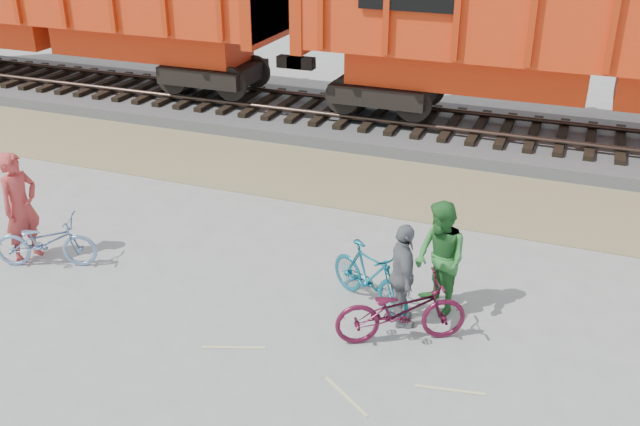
% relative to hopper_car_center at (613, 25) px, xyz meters
% --- Properties ---
extents(ground, '(120.00, 120.00, 0.00)m').
position_rel_hopper_car_center_xyz_m(ground, '(-3.29, -9.00, -3.01)').
color(ground, '#9E9E99').
rests_on(ground, ground).
extents(gravel_strip, '(120.00, 3.00, 0.02)m').
position_rel_hopper_car_center_xyz_m(gravel_strip, '(-3.29, -3.50, -3.00)').
color(gravel_strip, '#9A885F').
rests_on(gravel_strip, ground).
extents(ballast_bed, '(120.00, 4.00, 0.30)m').
position_rel_hopper_car_center_xyz_m(ballast_bed, '(-3.29, 0.00, -2.86)').
color(ballast_bed, slate).
rests_on(ballast_bed, ground).
extents(track, '(120.00, 2.60, 0.24)m').
position_rel_hopper_car_center_xyz_m(track, '(-3.29, 0.00, -2.53)').
color(track, black).
rests_on(track, ballast_bed).
extents(hopper_car_center, '(14.00, 3.13, 4.65)m').
position_rel_hopper_car_center_xyz_m(hopper_car_center, '(0.00, 0.00, 0.00)').
color(hopper_car_center, black).
rests_on(hopper_car_center, track).
extents(bicycle_blue, '(1.79, 1.16, 0.89)m').
position_rel_hopper_car_center_xyz_m(bicycle_blue, '(-8.27, -8.85, -2.56)').
color(bicycle_blue, '#6E8EBA').
rests_on(bicycle_blue, ground).
extents(bicycle_teal, '(1.64, 1.19, 0.97)m').
position_rel_hopper_car_center_xyz_m(bicycle_teal, '(-2.88, -8.03, -2.52)').
color(bicycle_teal, '#0F6077').
rests_on(bicycle_teal, ground).
extents(bicycle_maroon, '(1.94, 1.44, 0.97)m').
position_rel_hopper_car_center_xyz_m(bicycle_maroon, '(-2.19, -8.77, -2.52)').
color(bicycle_maroon, '#551028').
rests_on(bicycle_maroon, ground).
extents(person_solo, '(0.54, 0.75, 1.91)m').
position_rel_hopper_car_center_xyz_m(person_solo, '(-8.77, -8.75, -2.05)').
color(person_solo, '#B93835').
rests_on(person_solo, ground).
extents(person_man, '(1.07, 1.08, 1.76)m').
position_rel_hopper_car_center_xyz_m(person_man, '(-1.88, -7.83, -2.13)').
color(person_man, '#2F7932').
rests_on(person_man, ground).
extents(person_woman, '(0.75, 1.01, 1.60)m').
position_rel_hopper_car_center_xyz_m(person_woman, '(-2.29, -8.37, -2.21)').
color(person_woman, slate).
rests_on(person_woman, ground).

